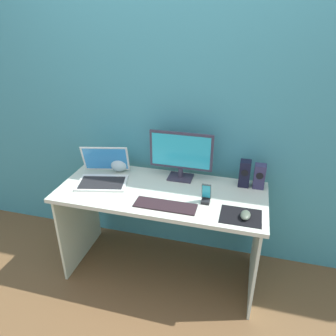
{
  "coord_description": "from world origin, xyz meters",
  "views": [
    {
      "loc": [
        0.54,
        -1.83,
        1.86
      ],
      "look_at": [
        0.05,
        -0.02,
        0.92
      ],
      "focal_mm": 33.86,
      "sensor_mm": 36.0,
      "label": 1
    }
  ],
  "objects": [
    {
      "name": "monitor",
      "position": [
        0.09,
        0.21,
        0.93
      ],
      "size": [
        0.46,
        0.14,
        0.36
      ],
      "color": "#342F40",
      "rests_on": "desk"
    },
    {
      "name": "speaker_right",
      "position": [
        0.65,
        0.22,
        0.82
      ],
      "size": [
        0.08,
        0.08,
        0.18
      ],
      "color": "#2F2C4E",
      "rests_on": "desk"
    },
    {
      "name": "wall_back",
      "position": [
        0.0,
        0.39,
        1.25
      ],
      "size": [
        6.0,
        0.04,
        2.5
      ],
      "primitive_type": "cube",
      "color": "teal",
      "rests_on": "ground_plane"
    },
    {
      "name": "ground_plane",
      "position": [
        0.0,
        0.0,
        0.0
      ],
      "size": [
        8.0,
        8.0,
        0.0
      ],
      "primitive_type": "plane",
      "color": "brown"
    },
    {
      "name": "mousepad",
      "position": [
        0.56,
        -0.17,
        0.73
      ],
      "size": [
        0.25,
        0.2,
        0.0
      ],
      "primitive_type": "cube",
      "color": "black",
      "rests_on": "desk"
    },
    {
      "name": "keyboard_external",
      "position": [
        0.08,
        -0.18,
        0.74
      ],
      "size": [
        0.4,
        0.13,
        0.01
      ],
      "primitive_type": "cube",
      "rotation": [
        0.0,
        0.0,
        0.0
      ],
      "color": "black",
      "rests_on": "desk"
    },
    {
      "name": "laptop",
      "position": [
        -0.45,
        0.03,
        0.78
      ],
      "size": [
        0.41,
        0.39,
        0.24
      ],
      "color": "silver",
      "rests_on": "desk"
    },
    {
      "name": "fishbowl",
      "position": [
        -0.4,
        0.22,
        0.8
      ],
      "size": [
        0.15,
        0.15,
        0.15
      ],
      "primitive_type": "sphere",
      "color": "silver",
      "rests_on": "desk"
    },
    {
      "name": "desk",
      "position": [
        0.0,
        0.0,
        0.58
      ],
      "size": [
        1.45,
        0.63,
        0.73
      ],
      "color": "beige",
      "rests_on": "ground_plane"
    },
    {
      "name": "phone_in_dock",
      "position": [
        0.32,
        -0.07,
        0.78
      ],
      "size": [
        0.06,
        0.06,
        0.14
      ],
      "color": "black",
      "rests_on": "desk"
    },
    {
      "name": "mouse",
      "position": [
        0.58,
        -0.18,
        0.75
      ],
      "size": [
        0.07,
        0.1,
        0.04
      ],
      "primitive_type": "ellipsoid",
      "rotation": [
        0.0,
        0.0,
        -0.07
      ],
      "color": "#495446",
      "rests_on": "mousepad"
    },
    {
      "name": "speaker_near_monitor",
      "position": [
        0.55,
        0.22,
        0.83
      ],
      "size": [
        0.08,
        0.08,
        0.19
      ],
      "color": "black",
      "rests_on": "desk"
    }
  ]
}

